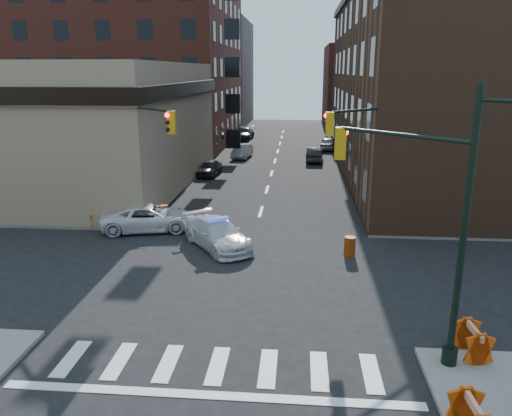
% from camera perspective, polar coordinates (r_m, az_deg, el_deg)
% --- Properties ---
extents(ground, '(140.00, 140.00, 0.00)m').
position_cam_1_polar(ground, '(21.53, -1.50, -7.71)').
color(ground, black).
rests_on(ground, ground).
extents(sidewalk_nw, '(34.00, 54.50, 0.15)m').
position_cam_1_polar(sidewalk_nw, '(58.79, -20.71, 6.26)').
color(sidewalk_nw, gray).
rests_on(sidewalk_nw, ground).
extents(sidewalk_ne, '(34.00, 54.50, 0.15)m').
position_cam_1_polar(sidewalk_ne, '(57.00, 26.33, 5.39)').
color(sidewalk_ne, gray).
rests_on(sidewalk_ne, ground).
extents(bank_building, '(22.00, 22.00, 9.00)m').
position_cam_1_polar(bank_building, '(41.17, -23.28, 8.69)').
color(bank_building, '#867658').
rests_on(bank_building, ground).
extents(apartment_block, '(25.00, 25.00, 24.00)m').
position_cam_1_polar(apartment_block, '(63.27, -15.00, 18.16)').
color(apartment_block, maroon).
rests_on(apartment_block, ground).
extents(commercial_row_ne, '(14.00, 34.00, 14.00)m').
position_cam_1_polar(commercial_row_ne, '(43.54, 19.70, 12.65)').
color(commercial_row_ne, '#4F321F').
rests_on(commercial_row_ne, ground).
extents(filler_nw, '(20.00, 18.00, 16.00)m').
position_cam_1_polar(filler_nw, '(83.69, -7.95, 15.00)').
color(filler_nw, brown).
rests_on(filler_nw, ground).
extents(filler_ne, '(16.00, 16.00, 12.00)m').
position_cam_1_polar(filler_ne, '(78.59, 13.89, 13.22)').
color(filler_ne, maroon).
rests_on(filler_ne, ground).
extents(signal_pole_se, '(5.40, 5.27, 8.00)m').
position_cam_1_polar(signal_pole_se, '(15.14, 19.21, -0.18)').
color(signal_pole_se, black).
rests_on(signal_pole_se, sidewalk_se).
extents(signal_pole_nw, '(3.58, 3.67, 8.00)m').
position_cam_1_polar(signal_pole_nw, '(26.61, -12.95, 6.13)').
color(signal_pole_nw, black).
rests_on(signal_pole_nw, sidewalk_nw).
extents(signal_pole_ne, '(3.67, 3.58, 8.00)m').
position_cam_1_polar(signal_pole_ne, '(25.61, 12.96, 5.78)').
color(signal_pole_ne, black).
rests_on(signal_pole_ne, sidewalk_ne).
extents(tree_ne_near, '(3.00, 3.00, 4.85)m').
position_cam_1_polar(tree_ne_near, '(46.24, 11.55, 8.97)').
color(tree_ne_near, black).
rests_on(tree_ne_near, sidewalk_ne).
extents(tree_ne_far, '(3.00, 3.00, 4.85)m').
position_cam_1_polar(tree_ne_far, '(54.15, 10.62, 9.92)').
color(tree_ne_far, black).
rests_on(tree_ne_far, sidewalk_ne).
extents(police_car, '(4.40, 5.05, 1.40)m').
position_cam_1_polar(police_car, '(24.65, -4.40, -2.97)').
color(police_car, silver).
rests_on(police_car, ground).
extents(pickup, '(5.50, 3.44, 1.42)m').
position_cam_1_polar(pickup, '(27.82, -12.12, -1.10)').
color(pickup, silver).
rests_on(pickup, ground).
extents(parked_car_wnear, '(1.85, 3.94, 1.30)m').
position_cam_1_polar(parked_car_wnear, '(41.72, -5.35, 4.59)').
color(parked_car_wnear, black).
rests_on(parked_car_wnear, ground).
extents(parked_car_wfar, '(1.89, 4.21, 1.34)m').
position_cam_1_polar(parked_car_wfar, '(50.18, -1.58, 6.51)').
color(parked_car_wfar, gray).
rests_on(parked_car_wfar, ground).
extents(parked_car_wdeep, '(2.52, 5.32, 1.50)m').
position_cam_1_polar(parked_car_wdeep, '(63.93, -1.41, 8.52)').
color(parked_car_wdeep, black).
rests_on(parked_car_wdeep, ground).
extents(parked_car_enear, '(1.75, 4.23, 1.36)m').
position_cam_1_polar(parked_car_enear, '(48.32, 6.74, 6.08)').
color(parked_car_enear, black).
rests_on(parked_car_enear, ground).
extents(parked_car_efar, '(2.14, 4.32, 1.42)m').
position_cam_1_polar(parked_car_efar, '(56.12, 8.26, 7.35)').
color(parked_car_efar, gray).
rests_on(parked_car_efar, ground).
extents(pedestrian_a, '(0.80, 0.79, 1.86)m').
position_cam_1_polar(pedestrian_a, '(29.73, -20.04, 0.11)').
color(pedestrian_a, black).
rests_on(pedestrian_a, sidewalk_nw).
extents(pedestrian_b, '(1.04, 1.00, 1.70)m').
position_cam_1_polar(pedestrian_b, '(30.25, -23.18, -0.11)').
color(pedestrian_b, black).
rests_on(pedestrian_b, sidewalk_nw).
extents(pedestrian_c, '(1.07, 0.86, 1.70)m').
position_cam_1_polar(pedestrian_c, '(33.17, -20.65, 1.44)').
color(pedestrian_c, '#1F242E').
rests_on(pedestrian_c, sidewalk_nw).
extents(barrel_road, '(0.70, 0.70, 0.95)m').
position_cam_1_polar(barrel_road, '(23.91, 10.66, -4.36)').
color(barrel_road, red).
rests_on(barrel_road, ground).
extents(barrel_bank, '(0.67, 0.67, 0.91)m').
position_cam_1_polar(barrel_bank, '(29.52, -10.50, -0.56)').
color(barrel_bank, '#DF580A').
rests_on(barrel_bank, ground).
extents(barricade_se_a, '(0.75, 1.34, 0.97)m').
position_cam_1_polar(barricade_se_a, '(16.77, 23.51, -13.79)').
color(barricade_se_a, red).
rests_on(barricade_se_a, sidewalk_se).
extents(barricade_nw_a, '(1.25, 0.78, 0.87)m').
position_cam_1_polar(barricade_nw_a, '(27.97, -13.54, -1.36)').
color(barricade_nw_a, '#CB4709').
rests_on(barricade_nw_a, sidewalk_nw).
extents(barricade_nw_b, '(1.16, 0.70, 0.82)m').
position_cam_1_polar(barricade_nw_b, '(28.67, -17.33, -1.29)').
color(barricade_nw_b, '#BF4D08').
rests_on(barricade_nw_b, sidewalk_nw).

